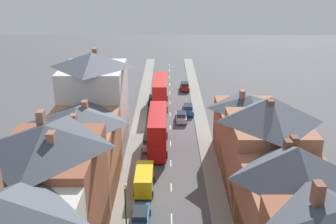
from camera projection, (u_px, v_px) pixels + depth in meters
The scene contains 15 objects.
pavement_left at pixel (138, 137), 58.83m from camera, with size 2.20×104.00×0.14m, color gray.
pavement_right at pixel (205, 137), 58.80m from camera, with size 2.20×104.00×0.14m, color gray.
centre_line_dashes at pixel (172, 144), 56.97m from camera, with size 0.14×97.80×0.01m.
terrace_row_left at pixel (54, 190), 33.57m from camera, with size 8.00×49.97×14.16m.
terrace_row_right at pixel (298, 212), 32.08m from camera, with size 8.00×49.07×11.94m.
double_decker_bus_lead at pixel (159, 130), 54.55m from camera, with size 2.74×10.80×5.30m.
double_decker_bus_mid_street at pixel (161, 92), 70.72m from camera, with size 2.74×10.80×5.30m.
car_near_blue at pixel (142, 216), 39.14m from camera, with size 1.90×4.24×1.60m.
car_near_silver at pixel (150, 142), 55.36m from camera, with size 1.90×4.22×1.67m.
car_parked_right_a at pixel (182, 117), 64.72m from camera, with size 1.90×4.11×1.65m.
car_parked_left_b at pixel (189, 109), 68.14m from camera, with size 1.90×4.41×1.68m.
car_mid_white at pixel (154, 100), 72.91m from camera, with size 1.90×3.96×1.63m.
car_far_grey at pixel (186, 86), 80.92m from camera, with size 1.90×3.97×1.70m.
delivery_van at pixel (145, 179), 44.93m from camera, with size 2.20×5.20×2.41m.
street_lamp at pixel (127, 209), 36.14m from camera, with size 0.20×1.12×5.50m.
Camera 1 is at (-0.37, -15.71, 24.34)m, focal length 42.00 mm.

